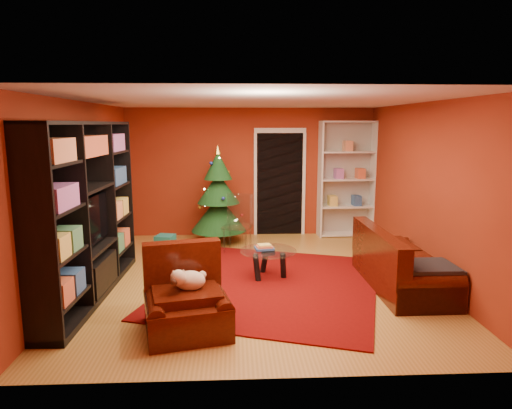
{
  "coord_description": "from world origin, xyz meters",
  "views": [
    {
      "loc": [
        -0.34,
        -6.54,
        2.28
      ],
      "look_at": [
        0.0,
        0.4,
        1.05
      ],
      "focal_mm": 32.0,
      "sensor_mm": 36.0,
      "label": 1
    }
  ],
  "objects_px": {
    "rug": "(273,284)",
    "sofa": "(403,258)",
    "christmas_tree": "(218,196)",
    "white_bookshelf": "(347,179)",
    "armchair": "(187,299)",
    "media_unit": "(86,211)",
    "gift_box_teal": "(165,244)",
    "coffee_table": "(268,264)",
    "gift_box_red": "(210,231)",
    "acrylic_chair": "(237,227)",
    "dog": "(190,281)",
    "gift_box_green": "(213,236)"
  },
  "relations": [
    {
      "from": "white_bookshelf",
      "to": "armchair",
      "type": "distance_m",
      "value": 5.21
    },
    {
      "from": "white_bookshelf",
      "to": "armchair",
      "type": "relative_size",
      "value": 2.46
    },
    {
      "from": "sofa",
      "to": "white_bookshelf",
      "type": "bearing_deg",
      "value": 0.85
    },
    {
      "from": "gift_box_teal",
      "to": "sofa",
      "type": "bearing_deg",
      "value": -28.75
    },
    {
      "from": "rug",
      "to": "gift_box_green",
      "type": "height_order",
      "value": "gift_box_green"
    },
    {
      "from": "rug",
      "to": "gift_box_red",
      "type": "bearing_deg",
      "value": 109.88
    },
    {
      "from": "media_unit",
      "to": "dog",
      "type": "relative_size",
      "value": 7.54
    },
    {
      "from": "coffee_table",
      "to": "media_unit",
      "type": "bearing_deg",
      "value": -166.65
    },
    {
      "from": "gift_box_teal",
      "to": "gift_box_green",
      "type": "distance_m",
      "value": 1.0
    },
    {
      "from": "gift_box_teal",
      "to": "acrylic_chair",
      "type": "xyz_separation_m",
      "value": [
        1.3,
        -0.06,
        0.31
      ]
    },
    {
      "from": "coffee_table",
      "to": "acrylic_chair",
      "type": "bearing_deg",
      "value": 107.33
    },
    {
      "from": "coffee_table",
      "to": "armchair",
      "type": "bearing_deg",
      "value": -120.62
    },
    {
      "from": "gift_box_green",
      "to": "rug",
      "type": "bearing_deg",
      "value": -67.92
    },
    {
      "from": "gift_box_green",
      "to": "white_bookshelf",
      "type": "xyz_separation_m",
      "value": [
        2.71,
        0.51,
        1.03
      ]
    },
    {
      "from": "dog",
      "to": "media_unit",
      "type": "bearing_deg",
      "value": 129.27
    },
    {
      "from": "rug",
      "to": "media_unit",
      "type": "distance_m",
      "value": 2.75
    },
    {
      "from": "gift_box_green",
      "to": "sofa",
      "type": "xyz_separation_m",
      "value": [
        2.78,
        -2.55,
        0.28
      ]
    },
    {
      "from": "rug",
      "to": "dog",
      "type": "bearing_deg",
      "value": -127.36
    },
    {
      "from": "rug",
      "to": "gift_box_teal",
      "type": "distance_m",
      "value": 2.55
    },
    {
      "from": "sofa",
      "to": "coffee_table",
      "type": "bearing_deg",
      "value": 74.81
    },
    {
      "from": "gift_box_teal",
      "to": "gift_box_red",
      "type": "xyz_separation_m",
      "value": [
        0.74,
        1.1,
        -0.05
      ]
    },
    {
      "from": "rug",
      "to": "gift_box_teal",
      "type": "relative_size",
      "value": 10.74
    },
    {
      "from": "white_bookshelf",
      "to": "coffee_table",
      "type": "xyz_separation_m",
      "value": [
        -1.79,
        -2.57,
        -0.95
      ]
    },
    {
      "from": "gift_box_red",
      "to": "sofa",
      "type": "distance_m",
      "value": 4.21
    },
    {
      "from": "coffee_table",
      "to": "acrylic_chair",
      "type": "distance_m",
      "value": 1.52
    },
    {
      "from": "christmas_tree",
      "to": "rug",
      "type": "bearing_deg",
      "value": -71.02
    },
    {
      "from": "gift_box_red",
      "to": "sofa",
      "type": "relative_size",
      "value": 0.11
    },
    {
      "from": "sofa",
      "to": "coffee_table",
      "type": "relative_size",
      "value": 2.34
    },
    {
      "from": "media_unit",
      "to": "gift_box_teal",
      "type": "xyz_separation_m",
      "value": [
        0.69,
        2.07,
        -1.0
      ]
    },
    {
      "from": "armchair",
      "to": "sofa",
      "type": "relative_size",
      "value": 0.5
    },
    {
      "from": "armchair",
      "to": "dog",
      "type": "xyz_separation_m",
      "value": [
        0.04,
        0.06,
        0.19
      ]
    },
    {
      "from": "media_unit",
      "to": "gift_box_teal",
      "type": "relative_size",
      "value": 9.71
    },
    {
      "from": "rug",
      "to": "dog",
      "type": "height_order",
      "value": "dog"
    },
    {
      "from": "acrylic_chair",
      "to": "media_unit",
      "type": "bearing_deg",
      "value": -120.19
    },
    {
      "from": "gift_box_teal",
      "to": "gift_box_green",
      "type": "relative_size",
      "value": 1.09
    },
    {
      "from": "gift_box_green",
      "to": "coffee_table",
      "type": "relative_size",
      "value": 0.34
    },
    {
      "from": "gift_box_teal",
      "to": "gift_box_green",
      "type": "bearing_deg",
      "value": 34.48
    },
    {
      "from": "white_bookshelf",
      "to": "media_unit",
      "type": "bearing_deg",
      "value": -145.07
    },
    {
      "from": "rug",
      "to": "sofa",
      "type": "height_order",
      "value": "sofa"
    },
    {
      "from": "acrylic_chair",
      "to": "gift_box_teal",
      "type": "bearing_deg",
      "value": -167.93
    },
    {
      "from": "rug",
      "to": "armchair",
      "type": "relative_size",
      "value": 3.42
    },
    {
      "from": "gift_box_green",
      "to": "dog",
      "type": "distance_m",
      "value": 3.77
    },
    {
      "from": "coffee_table",
      "to": "gift_box_teal",
      "type": "bearing_deg",
      "value": 139.56
    },
    {
      "from": "armchair",
      "to": "acrylic_chair",
      "type": "distance_m",
      "value": 3.23
    },
    {
      "from": "gift_box_red",
      "to": "armchair",
      "type": "xyz_separation_m",
      "value": [
        -0.03,
        -4.33,
        0.27
      ]
    },
    {
      "from": "media_unit",
      "to": "gift_box_red",
      "type": "relative_size",
      "value": 13.78
    },
    {
      "from": "white_bookshelf",
      "to": "coffee_table",
      "type": "distance_m",
      "value": 3.27
    },
    {
      "from": "rug",
      "to": "white_bookshelf",
      "type": "relative_size",
      "value": 1.39
    },
    {
      "from": "christmas_tree",
      "to": "media_unit",
      "type": "bearing_deg",
      "value": -120.94
    },
    {
      "from": "gift_box_teal",
      "to": "white_bookshelf",
      "type": "distance_m",
      "value": 3.83
    }
  ]
}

